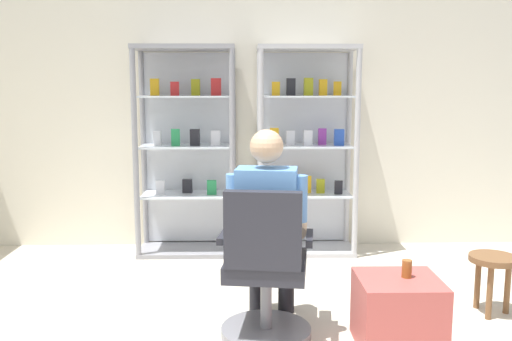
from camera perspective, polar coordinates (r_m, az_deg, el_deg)
The scene contains 8 objects.
back_wall at distance 5.31m, azimuth -1.03°, elevation 6.66°, with size 6.00×0.10×2.70m, color silver.
display_cabinet_left at distance 5.13m, azimuth -7.16°, elevation 2.21°, with size 0.90×0.45×1.90m.
display_cabinet_right at distance 5.13m, azimuth 5.15°, elevation 2.25°, with size 0.90×0.45×1.90m.
office_chair at distance 3.37m, azimuth 0.98°, elevation -11.16°, with size 0.60×0.56×0.96m.
seated_shopkeeper at distance 3.43m, azimuth 1.26°, elevation -5.23°, with size 0.53×0.60×1.29m.
storage_crate at distance 3.48m, azimuth 14.48°, elevation -14.06°, with size 0.48×0.45×0.42m, color #B24C47.
tea_glass at distance 3.42m, azimuth 15.35°, elevation -9.78°, with size 0.06×0.06×0.11m, color brown.
wooden_stool at distance 4.11m, azimuth 23.32°, elevation -9.20°, with size 0.32×0.32×0.41m.
Camera 1 is at (-0.02, -2.31, 1.54)m, focal length 38.63 mm.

